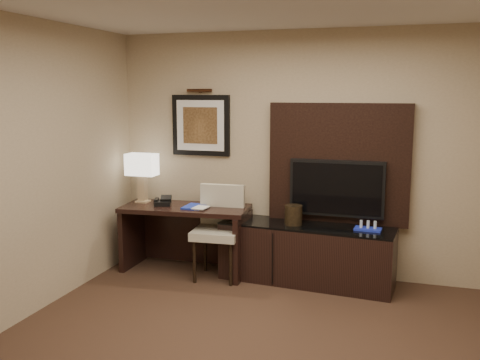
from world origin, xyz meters
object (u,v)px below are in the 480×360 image
at_px(credenza, 306,254).
at_px(ice_bucket, 293,215).
at_px(desk, 186,239).
at_px(table_lamp, 142,178).
at_px(minibar_tray, 368,225).
at_px(desk_chair, 217,232).
at_px(tv, 337,188).
at_px(desk_phone, 163,201).

distance_m(credenza, ice_bucket, 0.45).
bearing_deg(desk, table_lamp, 169.47).
height_order(table_lamp, minibar_tray, table_lamp).
xyz_separation_m(desk_chair, minibar_tray, (1.59, 0.14, 0.16)).
height_order(desk, ice_bucket, ice_bucket).
height_order(credenza, ice_bucket, ice_bucket).
relative_size(table_lamp, ice_bucket, 2.75).
xyz_separation_m(credenza, minibar_tray, (0.64, -0.01, 0.37)).
height_order(tv, desk_phone, tv).
xyz_separation_m(tv, table_lamp, (-2.22, -0.16, 0.03)).
xyz_separation_m(credenza, ice_bucket, (-0.14, -0.01, 0.42)).
bearing_deg(desk_chair, table_lamp, 166.07).
bearing_deg(desk_chair, desk_phone, 169.08).
height_order(credenza, tv, tv).
relative_size(tv, minibar_tray, 3.71).
bearing_deg(credenza, desk_chair, -166.01).
relative_size(tv, table_lamp, 1.73).
bearing_deg(table_lamp, minibar_tray, -0.58).
distance_m(desk_phone, ice_bucket, 1.50).
relative_size(desk_chair, minibar_tray, 3.89).
xyz_separation_m(tv, minibar_tray, (0.35, -0.19, -0.34)).
relative_size(credenza, table_lamp, 3.19).
xyz_separation_m(table_lamp, desk_phone, (0.30, -0.09, -0.24)).
height_order(table_lamp, ice_bucket, table_lamp).
relative_size(tv, ice_bucket, 4.77).
height_order(desk, table_lamp, table_lamp).
distance_m(credenza, desk_chair, 0.99).
relative_size(desk, tv, 1.42).
bearing_deg(ice_bucket, credenza, 5.78).
distance_m(desk, table_lamp, 0.88).
distance_m(desk_chair, table_lamp, 1.13).
distance_m(credenza, desk_phone, 1.71).
bearing_deg(ice_bucket, desk_chair, -169.91).
height_order(tv, minibar_tray, tv).
height_order(table_lamp, desk_phone, table_lamp).
distance_m(desk_chair, minibar_tray, 1.60).
xyz_separation_m(desk_phone, ice_bucket, (1.50, 0.06, -0.07)).
distance_m(tv, desk_phone, 1.95).
bearing_deg(desk, credenza, -2.88).
relative_size(desk_phone, ice_bucket, 0.86).
distance_m(desk_phone, minibar_tray, 2.28).
bearing_deg(minibar_tray, credenza, 178.76).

